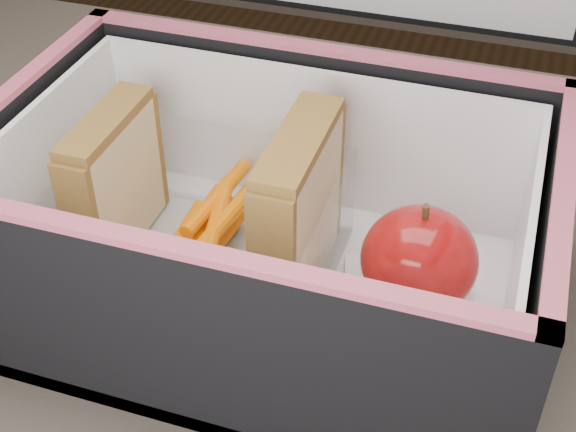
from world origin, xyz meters
name	(u,v)px	position (x,y,z in m)	size (l,w,h in m)	color
kitchen_table	(206,402)	(0.00, 0.00, 0.66)	(1.20, 0.80, 0.75)	brown
lunch_bag	(270,207)	(0.04, 0.03, 0.82)	(0.33, 0.29, 0.33)	black
plastic_tub	(205,220)	(-0.01, 0.03, 0.80)	(0.17, 0.12, 0.07)	white
sandwich_left	(115,181)	(-0.07, 0.03, 0.82)	(0.02, 0.09, 0.10)	#D8C188
sandwich_right	(298,211)	(0.06, 0.03, 0.82)	(0.03, 0.10, 0.11)	#D8C188
carrot_sticks	(205,232)	(-0.01, 0.04, 0.78)	(0.04, 0.13, 0.03)	orange
paper_napkin	(410,305)	(0.13, 0.03, 0.77)	(0.08, 0.08, 0.01)	white
red_apple	(419,260)	(0.13, 0.03, 0.81)	(0.08, 0.08, 0.07)	maroon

